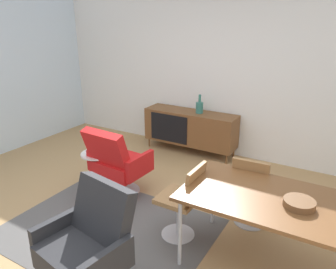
% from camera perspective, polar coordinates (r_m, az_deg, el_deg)
% --- Properties ---
extents(ground_plane, '(8.32, 8.32, 0.00)m').
position_cam_1_polar(ground_plane, '(3.83, -6.77, -15.65)').
color(ground_plane, tan).
extents(wall_back, '(6.80, 0.12, 2.80)m').
position_cam_1_polar(wall_back, '(5.47, 9.44, 11.00)').
color(wall_back, white).
rests_on(wall_back, ground_plane).
extents(sideboard, '(1.60, 0.45, 0.72)m').
position_cam_1_polar(sideboard, '(5.59, 3.91, 1.25)').
color(sideboard, brown).
rests_on(sideboard, ground_plane).
extents(vase_cobalt, '(0.12, 0.12, 0.31)m').
position_cam_1_polar(vase_cobalt, '(5.41, 5.55, 4.82)').
color(vase_cobalt, '#337266').
rests_on(vase_cobalt, sideboard).
extents(dining_table, '(1.60, 0.90, 0.74)m').
position_cam_1_polar(dining_table, '(3.04, 18.12, -11.24)').
color(dining_table, brown).
rests_on(dining_table, ground_plane).
extents(wooden_bowl_on_table, '(0.26, 0.26, 0.06)m').
position_cam_1_polar(wooden_bowl_on_table, '(2.95, 22.04, -11.14)').
color(wooden_bowl_on_table, brown).
rests_on(wooden_bowl_on_table, dining_table).
extents(dining_chair_back_left, '(0.42, 0.44, 0.86)m').
position_cam_1_polar(dining_chair_back_left, '(3.69, 14.46, -9.10)').
color(dining_chair_back_left, '#9E7042').
rests_on(dining_chair_back_left, ground_plane).
extents(dining_chair_near_window, '(0.43, 0.40, 0.86)m').
position_cam_1_polar(dining_chair_near_window, '(3.40, 2.75, -11.10)').
color(dining_chair_near_window, '#9E7042').
rests_on(dining_chair_near_window, ground_plane).
extents(lounge_chair_red, '(0.75, 0.69, 0.95)m').
position_cam_1_polar(lounge_chair_red, '(4.26, -8.97, -4.67)').
color(lounge_chair_red, red).
rests_on(lounge_chair_red, ground_plane).
extents(armchair_black_shell, '(0.79, 0.75, 0.95)m').
position_cam_1_polar(armchair_black_shell, '(2.90, -13.82, -17.89)').
color(armchair_black_shell, '#262628').
rests_on(armchair_black_shell, ground_plane).
extents(side_table_round, '(0.44, 0.44, 0.52)m').
position_cam_1_polar(side_table_round, '(4.50, -12.11, -5.51)').
color(side_table_round, white).
rests_on(side_table_round, ground_plane).
extents(fruit_bowl, '(0.20, 0.20, 0.11)m').
position_cam_1_polar(fruit_bowl, '(4.41, -12.33, -2.66)').
color(fruit_bowl, '#262628').
rests_on(fruit_bowl, side_table_round).
extents(area_rug, '(2.20, 1.70, 0.01)m').
position_cam_1_polar(area_rug, '(3.81, -10.46, -16.08)').
color(area_rug, '#595654').
rests_on(area_rug, ground_plane).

